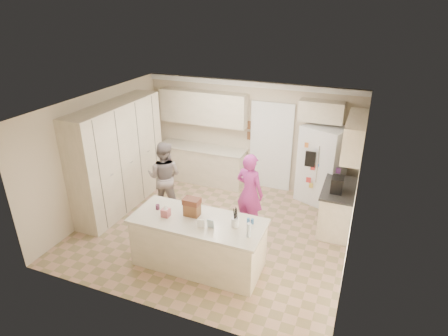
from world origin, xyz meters
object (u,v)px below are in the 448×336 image
at_px(coffee_maker, 337,185).
at_px(teen_girl, 250,193).
at_px(dollhouse_body, 192,209).
at_px(tissue_box, 166,213).
at_px(teen_boy, 164,177).
at_px(utensil_crock, 235,222).
at_px(island_base, 199,244).
at_px(refrigerator, 322,165).

bearing_deg(coffee_maker, teen_girl, -163.40).
height_order(dollhouse_body, teen_girl, teen_girl).
relative_size(dollhouse_body, teen_girl, 0.16).
bearing_deg(tissue_box, teen_girl, 56.63).
distance_m(dollhouse_body, teen_boy, 1.95).
relative_size(utensil_crock, tissue_box, 1.07).
bearing_deg(island_base, dollhouse_body, 146.31).
xyz_separation_m(coffee_maker, utensil_crock, (-1.40, -1.85, -0.07)).
xyz_separation_m(refrigerator, tissue_box, (-2.15, -3.24, 0.10)).
bearing_deg(utensil_crock, dollhouse_body, 176.42).
xyz_separation_m(coffee_maker, island_base, (-2.05, -1.90, -0.63)).
distance_m(coffee_maker, tissue_box, 3.28).
xyz_separation_m(refrigerator, coffee_maker, (0.45, -1.24, 0.17)).
bearing_deg(teen_girl, refrigerator, -108.64).
distance_m(teen_boy, teen_girl, 1.96).
bearing_deg(dollhouse_body, teen_girl, 65.49).
relative_size(tissue_box, teen_girl, 0.09).
xyz_separation_m(utensil_crock, teen_girl, (-0.20, 1.37, -0.18)).
bearing_deg(tissue_box, refrigerator, 56.47).
distance_m(refrigerator, tissue_box, 3.89).
xyz_separation_m(dollhouse_body, teen_boy, (-1.35, 1.39, -0.24)).
relative_size(island_base, tissue_box, 15.71).
xyz_separation_m(tissue_box, teen_boy, (-0.95, 1.59, -0.20)).
distance_m(coffee_maker, dollhouse_body, 2.84).
height_order(refrigerator, teen_girl, refrigerator).
xyz_separation_m(coffee_maker, teen_girl, (-1.60, -0.48, -0.25)).
bearing_deg(teen_boy, utensil_crock, 136.48).
relative_size(coffee_maker, utensil_crock, 2.00).
bearing_deg(utensil_crock, island_base, -175.60).
relative_size(tissue_box, dollhouse_body, 0.54).
xyz_separation_m(island_base, tissue_box, (-0.55, -0.10, 0.56)).
distance_m(utensil_crock, teen_girl, 1.40).
bearing_deg(dollhouse_body, tissue_box, -153.43).
distance_m(utensil_crock, tissue_box, 1.21).
distance_m(coffee_maker, island_base, 2.87).
xyz_separation_m(coffee_maker, teen_boy, (-3.55, -0.41, -0.28)).
bearing_deg(island_base, teen_girl, 72.33).
xyz_separation_m(refrigerator, teen_boy, (-3.10, -1.66, -0.11)).
distance_m(coffee_maker, teen_girl, 1.68).
bearing_deg(island_base, teen_boy, 135.34).
distance_m(refrigerator, utensil_crock, 3.24).
height_order(teen_boy, teen_girl, teen_girl).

